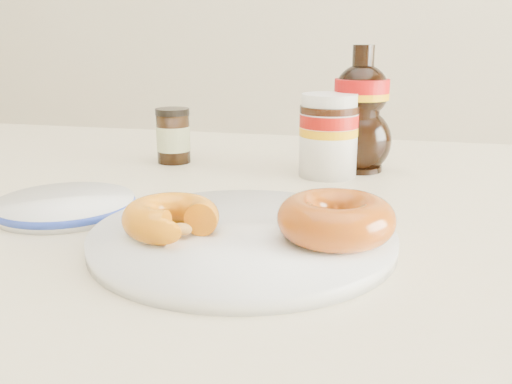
% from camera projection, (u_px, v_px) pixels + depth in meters
% --- Properties ---
extents(dining_table, '(1.40, 0.90, 0.75)m').
position_uv_depth(dining_table, '(240.00, 275.00, 0.65)').
color(dining_table, beige).
rests_on(dining_table, ground).
extents(plate, '(0.27, 0.27, 0.01)m').
position_uv_depth(plate, '(243.00, 237.00, 0.51)').
color(plate, white).
rests_on(plate, dining_table).
extents(donut_bitten, '(0.09, 0.09, 0.03)m').
position_uv_depth(donut_bitten, '(171.00, 217.00, 0.49)').
color(donut_bitten, '#CC6D0B').
rests_on(donut_bitten, plate).
extents(donut_whole, '(0.10, 0.10, 0.04)m').
position_uv_depth(donut_whole, '(336.00, 219.00, 0.48)').
color(donut_whole, '#8D2D09').
rests_on(donut_whole, plate).
extents(nutella_jar, '(0.08, 0.08, 0.11)m').
position_uv_depth(nutella_jar, '(329.00, 132.00, 0.74)').
color(nutella_jar, white).
rests_on(nutella_jar, dining_table).
extents(syrup_bottle, '(0.10, 0.09, 0.17)m').
position_uv_depth(syrup_bottle, '(361.00, 109.00, 0.76)').
color(syrup_bottle, black).
rests_on(syrup_bottle, dining_table).
extents(dark_jar, '(0.05, 0.05, 0.08)m').
position_uv_depth(dark_jar, '(173.00, 136.00, 0.82)').
color(dark_jar, black).
rests_on(dark_jar, dining_table).
extents(blue_rim_saucer, '(0.15, 0.15, 0.01)m').
position_uv_depth(blue_rim_saucer, '(65.00, 205.00, 0.60)').
color(blue_rim_saucer, white).
rests_on(blue_rim_saucer, dining_table).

